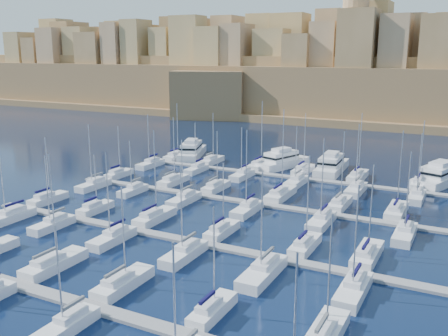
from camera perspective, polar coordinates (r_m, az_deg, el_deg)
The scene contains 51 objects.
ground at distance 84.78m, azimuth 1.54°, elevation -6.07°, with size 600.00×600.00×0.00m, color black.
pontoon_near at distance 58.53m, azimuth -13.64°, elevation -15.54°, with size 84.00×2.00×0.40m, color slate.
pontoon_mid_near at distance 74.76m, azimuth -2.50°, elevation -8.62°, with size 84.00×2.00×0.40m, color slate.
pontoon_mid_far at distance 93.38m, azimuth 4.21°, elevation -4.14°, with size 84.00×2.00×0.40m, color slate.
pontoon_far at distance 113.22m, azimuth 8.59°, elevation -1.15°, with size 84.00×2.00×0.40m, color slate.
sailboat_2 at distance 70.35m, azimuth -18.86°, elevation -10.31°, with size 2.91×9.71×15.62m.
sailboat_3 at distance 62.90m, azimuth -11.49°, elevation -12.75°, with size 2.75×9.17×12.91m.
sailboat_4 at distance 56.06m, azimuth -1.37°, elevation -15.89°, with size 2.33×7.77×12.55m.
sailboat_5 at distance 52.71m, azimuth 11.44°, elevation -18.20°, with size 2.78×9.26×13.41m.
sailboat_9 at distance 55.65m, azimuth -17.51°, elevation -16.80°, with size 2.33×7.78×11.99m.
sailboat_12 at distance 100.28m, azimuth -19.50°, elevation -3.35°, with size 2.49×8.29×12.79m.
sailboat_13 at distance 92.01m, azimuth -14.51°, elevation -4.48°, with size 2.30×7.67×10.67m.
sailboat_14 at distance 85.25m, azimuth -7.96°, elevation -5.55°, with size 2.78×9.27×15.73m.
sailboat_15 at distance 78.35m, azimuth -0.25°, elevation -7.16°, with size 2.46×8.18×11.74m.
sailboat_16 at distance 73.65m, azimuth 9.23°, elevation -8.68°, with size 2.54×8.46×14.10m.
sailboat_17 at distance 72.22m, azimuth 16.03°, elevation -9.49°, with size 2.88×9.60×13.61m.
sailboat_18 at distance 91.89m, azimuth -23.38°, elevation -5.16°, with size 2.92×9.74×13.87m.
sailboat_19 at distance 85.62m, azimuth -18.99°, elevation -6.11°, with size 2.47×8.23×12.47m.
sailboat_20 at distance 77.22m, azimuth -12.60°, elevation -7.78°, with size 2.64×8.81×14.26m.
sailboat_21 at distance 70.14m, azimuth -4.54°, elevation -9.69°, with size 2.72×9.05×13.68m.
sailboat_22 at distance 64.63m, azimuth 4.44°, elevation -11.75°, with size 3.07×10.23×14.30m.
sailboat_23 at distance 62.03m, azimuth 14.57°, elevation -13.30°, with size 2.79×9.31×13.91m.
sailboat_24 at distance 116.02m, azimuth -11.95°, elevation -0.68°, with size 2.35×7.84×11.96m.
sailboat_25 at distance 108.18m, azimuth -5.82°, elevation -1.45°, with size 2.70×9.00×14.71m.
sailboat_26 at distance 102.76m, azimuth -0.92°, elevation -2.18°, with size 2.56×8.54×12.59m.
sailboat_27 at distance 98.07m, azimuth 6.47°, elevation -2.98°, with size 3.13×10.42×17.59m.
sailboat_28 at distance 94.05m, azimuth 13.09°, elevation -3.98°, with size 2.67×8.91×14.37m.
sailboat_29 at distance 92.67m, azimuth 19.10°, elevation -4.63°, with size 2.89×9.64×15.17m.
sailboat_30 at distance 107.71m, azimuth -14.67°, elevation -1.89°, with size 2.59×8.65×13.83m.
sailboat_31 at distance 101.98m, azimuth -10.35°, elevation -2.53°, with size 2.28×7.61×11.16m.
sailboat_32 at distance 94.62m, azimuth -4.57°, elevation -3.58°, with size 2.66×8.87×12.49m.
sailboat_33 at distance 88.63m, azimuth 2.68°, elevation -4.70°, with size 2.69×8.97×15.27m.
sailboat_34 at distance 84.12m, azimuth 11.07°, elevation -5.94°, with size 2.77×9.24×14.94m.
sailboat_35 at distance 81.81m, azimuth 19.95°, elevation -7.07°, with size 2.75×9.17×13.95m.
sailboat_36 at distance 133.29m, azimuth -5.42°, elevation 1.36°, with size 2.80×9.32×15.04m.
sailboat_37 at distance 127.59m, azimuth -1.36°, elevation 0.87°, with size 2.61×8.70×13.18m.
sailboat_38 at distance 122.62m, azimuth 4.16°, elevation 0.35°, with size 3.03×10.09×16.67m.
sailboat_39 at distance 118.62m, azimuth 9.00°, elevation -0.23°, with size 2.86×9.52×14.36m.
sailboat_40 at distance 115.58m, azimuth 15.03°, elevation -0.88°, with size 2.95×9.84×15.11m.
sailboat_41 at distance 113.01m, azimuth 21.35°, elevation -1.67°, with size 2.50×8.33×14.41m.
sailboat_42 at distance 124.86m, azimuth -8.39°, elevation 0.46°, with size 2.69×8.98×13.41m.
sailboat_43 at distance 118.34m, azimuth -3.15°, elevation -0.14°, with size 2.41×8.04×12.16m.
sailboat_44 at distance 112.61m, azimuth 2.11°, elevation -0.82°, with size 2.58×8.60×11.99m.
sailboat_45 at distance 107.71m, azimuth 8.23°, elevation -1.59°, with size 2.76×9.19×13.05m.
sailboat_46 at distance 104.38m, azimuth 14.84°, elevation -2.37°, with size 2.80×9.35×14.47m.
sailboat_47 at distance 102.98m, azimuth 21.17°, elevation -3.05°, with size 2.63×8.78×13.44m.
motor_yacht_a at distance 135.22m, azimuth -3.70°, elevation 1.98°, with size 10.28×17.40×5.25m.
motor_yacht_b at distance 123.54m, azimuth 6.70°, elevation 0.84°, with size 9.69×16.23×5.25m.
motor_yacht_c at distance 120.50m, azimuth 12.18°, elevation 0.32°, with size 5.88×17.01×5.25m.
motor_yacht_d at distance 117.89m, azimuth 23.56°, elevation -0.79°, with size 11.59×19.72×5.25m.
fortified_city at distance 230.45m, azimuth 18.76°, elevation 9.22°, with size 460.00×108.95×59.52m.
Camera 1 is at (34.60, -72.17, 27.98)m, focal length 40.00 mm.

